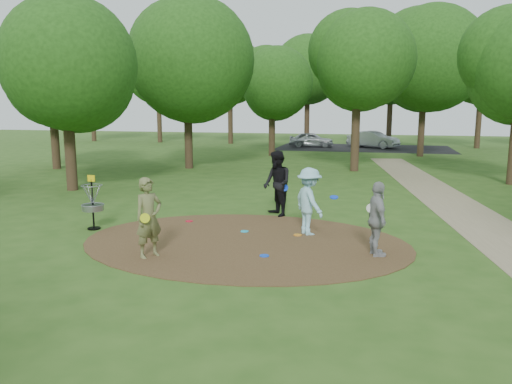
# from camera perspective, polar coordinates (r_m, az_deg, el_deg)

# --- Properties ---
(ground) EXTENTS (100.00, 100.00, 0.00)m
(ground) POSITION_cam_1_polar(r_m,az_deg,el_deg) (12.81, -1.29, -5.75)
(ground) COLOR #2D5119
(ground) RESTS_ON ground
(dirt_clearing) EXTENTS (8.40, 8.40, 0.02)m
(dirt_clearing) POSITION_cam_1_polar(r_m,az_deg,el_deg) (12.81, -1.29, -5.70)
(dirt_clearing) COLOR #47301C
(dirt_clearing) RESTS_ON ground
(footpath) EXTENTS (7.55, 39.89, 0.01)m
(footpath) POSITION_cam_1_polar(r_m,az_deg,el_deg) (14.70, 26.35, -4.73)
(footpath) COLOR #8C7A5B
(footpath) RESTS_ON ground
(parking_lot) EXTENTS (14.00, 8.00, 0.01)m
(parking_lot) POSITION_cam_1_polar(r_m,az_deg,el_deg) (42.07, 12.18, 4.94)
(parking_lot) COLOR black
(parking_lot) RESTS_ON ground
(player_observer_with_disc) EXTENTS (0.73, 0.81, 1.86)m
(player_observer_with_disc) POSITION_cam_1_polar(r_m,az_deg,el_deg) (11.61, -12.16, -2.90)
(player_observer_with_disc) COLOR #66693D
(player_observer_with_disc) RESTS_ON ground
(player_throwing_with_disc) EXTENTS (1.41, 1.35, 1.82)m
(player_throwing_with_disc) POSITION_cam_1_polar(r_m,az_deg,el_deg) (13.43, 6.10, -1.09)
(player_throwing_with_disc) COLOR #98D5E3
(player_throwing_with_disc) RESTS_ON ground
(player_walking_with_disc) EXTENTS (1.23, 1.27, 2.07)m
(player_walking_with_disc) POSITION_cam_1_polar(r_m,az_deg,el_deg) (15.63, 2.42, 0.97)
(player_walking_with_disc) COLOR black
(player_walking_with_disc) RESTS_ON ground
(player_waiting_with_disc) EXTENTS (0.71, 1.10, 1.75)m
(player_waiting_with_disc) POSITION_cam_1_polar(r_m,az_deg,el_deg) (11.78, 13.69, -3.05)
(player_waiting_with_disc) COLOR #979799
(player_waiting_with_disc) RESTS_ON ground
(disc_ground_cyan) EXTENTS (0.22, 0.22, 0.02)m
(disc_ground_cyan) POSITION_cam_1_polar(r_m,az_deg,el_deg) (13.77, -1.32, -4.51)
(disc_ground_cyan) COLOR #1CB4E0
(disc_ground_cyan) RESTS_ON dirt_clearing
(disc_ground_blue) EXTENTS (0.22, 0.22, 0.02)m
(disc_ground_blue) POSITION_cam_1_polar(r_m,az_deg,el_deg) (11.59, 0.96, -7.29)
(disc_ground_blue) COLOR blue
(disc_ground_blue) RESTS_ON dirt_clearing
(disc_ground_red) EXTENTS (0.22, 0.22, 0.02)m
(disc_ground_red) POSITION_cam_1_polar(r_m,az_deg,el_deg) (15.10, -7.64, -3.32)
(disc_ground_red) COLOR red
(disc_ground_red) RESTS_ON dirt_clearing
(car_left) EXTENTS (3.77, 1.72, 1.26)m
(car_left) POSITION_cam_1_polar(r_m,az_deg,el_deg) (42.31, 6.34, 5.98)
(car_left) COLOR #B3B8BC
(car_left) RESTS_ON ground
(car_right) EXTENTS (4.42, 3.02, 1.38)m
(car_right) POSITION_cam_1_polar(r_m,az_deg,el_deg) (42.34, 13.24, 5.86)
(car_right) COLOR #A3A7AB
(car_right) RESTS_ON ground
(disc_ground_orange) EXTENTS (0.22, 0.22, 0.02)m
(disc_ground_orange) POSITION_cam_1_polar(r_m,az_deg,el_deg) (13.44, 4.78, -4.91)
(disc_ground_orange) COLOR orange
(disc_ground_orange) RESTS_ON dirt_clearing
(disc_golf_basket) EXTENTS (0.63, 0.63, 1.54)m
(disc_golf_basket) POSITION_cam_1_polar(r_m,az_deg,el_deg) (14.68, -18.20, -0.73)
(disc_golf_basket) COLOR black
(disc_golf_basket) RESTS_ON ground
(tree_ring) EXTENTS (37.34, 46.04, 9.81)m
(tree_ring) POSITION_cam_1_polar(r_m,az_deg,el_deg) (21.74, 11.56, 14.65)
(tree_ring) COLOR #332316
(tree_ring) RESTS_ON ground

